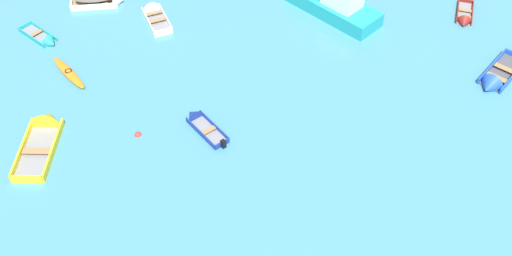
{
  "coord_description": "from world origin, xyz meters",
  "views": [
    {
      "loc": [
        1.45,
        -2.78,
        22.57
      ],
      "look_at": [
        0.0,
        19.09,
        0.15
      ],
      "focal_mm": 43.03,
      "sensor_mm": 36.0,
      "label": 1
    }
  ],
  "objects": [
    {
      "name": "rowboat_turquoise_outer_left",
      "position": [
        -13.01,
        25.62,
        0.13
      ],
      "size": [
        2.89,
        2.46,
        0.85
      ],
      "color": "gray",
      "rests_on": "ground_plane"
    },
    {
      "name": "rowboat_maroon_far_back",
      "position": [
        12.27,
        29.39,
        0.12
      ],
      "size": [
        1.52,
        2.99,
        0.86
      ],
      "color": "gray",
      "rests_on": "ground_plane"
    },
    {
      "name": "rowboat_blue_near_left",
      "position": [
        12.95,
        23.64,
        0.17
      ],
      "size": [
        3.41,
        4.02,
        1.24
      ],
      "color": "#4C4C51",
      "rests_on": "ground_plane"
    },
    {
      "name": "rowboat_white_back_row_center",
      "position": [
        -7.09,
        28.69,
        0.18
      ],
      "size": [
        2.43,
        3.38,
        1.07
      ],
      "color": "gray",
      "rests_on": "ground_plane"
    },
    {
      "name": "rowboat_yellow_far_right",
      "position": [
        -10.71,
        18.15,
        0.2
      ],
      "size": [
        1.82,
        4.58,
        1.48
      ],
      "color": "gray",
      "rests_on": "ground_plane"
    },
    {
      "name": "rowboat_deep_blue_near_camera",
      "position": [
        -2.94,
        19.34,
        0.14
      ],
      "size": [
        2.61,
        2.76,
        0.83
      ],
      "color": "gray",
      "rests_on": "ground_plane"
    },
    {
      "name": "motor_launch_turquoise_center",
      "position": [
        3.78,
        30.01,
        0.76
      ],
      "size": [
        6.54,
        6.06,
        2.8
      ],
      "color": "teal",
      "rests_on": "ground_plane"
    },
    {
      "name": "rowboat_white_cluster_outer",
      "position": [
        -10.5,
        29.74,
        0.3
      ],
      "size": [
        3.51,
        1.78,
        1.13
      ],
      "color": "#99754C",
      "rests_on": "ground_plane"
    },
    {
      "name": "kayak_orange_cluster_inner",
      "position": [
        -10.78,
        22.73,
        0.16
      ],
      "size": [
        2.74,
        2.84,
        0.32
      ],
      "color": "orange",
      "rests_on": "ground_plane"
    },
    {
      "name": "mooring_buoy_far_field",
      "position": [
        -5.98,
        18.35,
        0.0
      ],
      "size": [
        0.36,
        0.36,
        0.36
      ],
      "primitive_type": "sphere",
      "color": "red",
      "rests_on": "ground_plane"
    }
  ]
}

